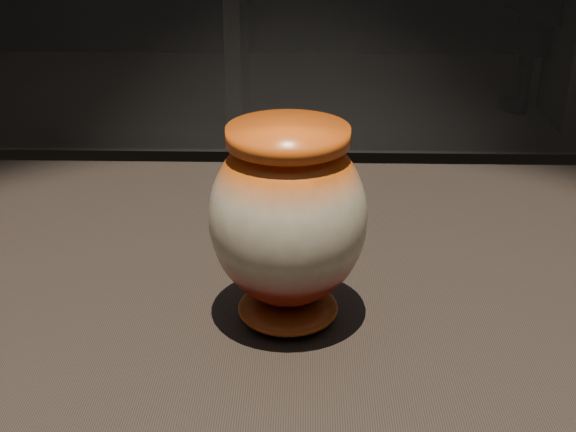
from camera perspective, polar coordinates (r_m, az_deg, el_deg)
main_vase at (r=0.72m, az=0.00°, el=-0.25°), size 0.19×0.19×0.19m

